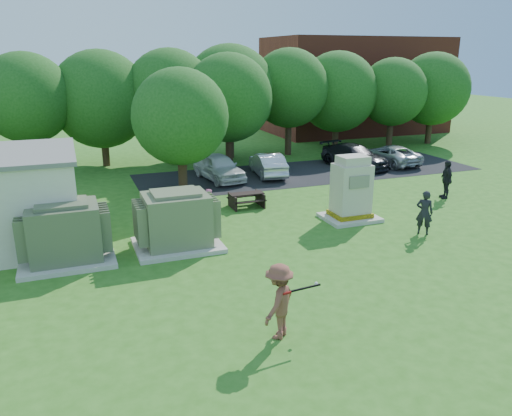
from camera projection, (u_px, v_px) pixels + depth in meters
name	position (u px, v px, depth m)	size (l,w,h in m)	color
ground	(304.00, 287.00, 14.76)	(120.00, 120.00, 0.00)	#2D6619
brick_building	(355.00, 85.00, 43.81)	(15.00, 8.00, 8.00)	maroon
parking_strip	(310.00, 172.00, 29.20)	(20.00, 6.00, 0.01)	#232326
transformer_left	(65.00, 234.00, 16.30)	(3.00, 2.40, 2.07)	beige
transformer_right	(177.00, 221.00, 17.55)	(3.00, 2.40, 2.07)	beige
generator_cabinet	(351.00, 192.00, 20.50)	(2.21, 1.81, 2.69)	beige
picnic_table	(246.00, 198.00, 22.40)	(1.53, 1.15, 0.66)	black
batter	(279.00, 301.00, 11.90)	(1.23, 0.70, 1.90)	brown
person_by_generator	(424.00, 213.00, 18.89)	(0.63, 0.41, 1.72)	black
person_at_picnic	(210.00, 206.00, 20.15)	(0.70, 0.54, 1.43)	pink
person_walking_right	(446.00, 179.00, 23.69)	(1.07, 0.45, 1.83)	black
car_white	(219.00, 167.00, 27.25)	(1.68, 4.17, 1.42)	silver
car_silver_a	(268.00, 164.00, 28.19)	(1.38, 3.97, 1.31)	silver
car_dark	(354.00, 156.00, 30.30)	(1.92, 4.72, 1.37)	black
car_silver_b	(390.00, 155.00, 31.16)	(2.00, 4.33, 1.20)	#B5B5BA
batting_equipment	(303.00, 288.00, 11.96)	(1.15, 0.51, 0.19)	black
tree_row	(199.00, 96.00, 30.67)	(41.30, 13.30, 7.30)	#47301E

